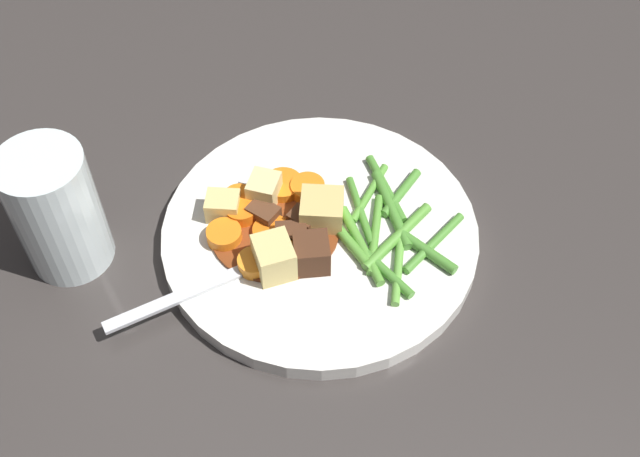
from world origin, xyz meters
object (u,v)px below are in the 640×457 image
carrot_slice_1 (286,251)px  water_glass (56,211)px  potato_chunk_1 (222,211)px  potato_chunk_2 (264,191)px  carrot_slice_0 (239,200)px  carrot_slice_5 (283,186)px  potato_chunk_0 (274,258)px  meat_chunk_3 (312,253)px  carrot_slice_4 (224,235)px  meat_chunk_2 (291,236)px  carrot_slice_3 (241,213)px  fork (221,279)px  potato_chunk_3 (317,210)px  carrot_slice_6 (254,263)px  carrot_slice_7 (308,189)px  meat_chunk_0 (303,222)px  meat_chunk_1 (264,211)px  carrot_slice_2 (272,232)px  dinner_plate (320,234)px

carrot_slice_1 → water_glass: (0.17, 0.02, 0.03)m
potato_chunk_1 → potato_chunk_2: (-0.03, -0.02, 0.00)m
carrot_slice_0 → carrot_slice_5: size_ratio=0.78×
potato_chunk_0 → meat_chunk_3: bearing=-158.8°
carrot_slice_4 → meat_chunk_2: size_ratio=1.13×
carrot_slice_3 → meat_chunk_3: 0.07m
meat_chunk_2 → fork: meat_chunk_2 is taller
potato_chunk_0 → fork: 0.04m
potato_chunk_3 → water_glass: size_ratio=0.31×
carrot_slice_6 → carrot_slice_7: bearing=-107.8°
meat_chunk_0 → carrot_slice_0: bearing=-14.1°
carrot_slice_7 → meat_chunk_3: 0.07m
carrot_slice_1 → meat_chunk_3: meat_chunk_3 is taller
carrot_slice_4 → water_glass: size_ratio=0.26×
meat_chunk_3 → carrot_slice_3: bearing=-27.5°
carrot_slice_5 → potato_chunk_0: bearing=97.7°
potato_chunk_2 → carrot_slice_1: bearing=119.6°
meat_chunk_1 → meat_chunk_0: bearing=170.4°
potato_chunk_1 → meat_chunk_3: size_ratio=0.98×
carrot_slice_1 → carrot_slice_7: (-0.00, -0.07, -0.00)m
carrot_slice_2 → carrot_slice_4: size_ratio=1.09×
carrot_slice_4 → dinner_plate: bearing=-160.6°
potato_chunk_1 → carrot_slice_1: bearing=154.8°
carrot_slice_7 → potato_chunk_2: potato_chunk_2 is taller
meat_chunk_2 → water_glass: (0.17, 0.03, 0.03)m
carrot_slice_1 → carrot_slice_7: size_ratio=1.22×
carrot_slice_0 → carrot_slice_1: bearing=138.0°
meat_chunk_3 → dinner_plate: bearing=-89.9°
carrot_slice_6 → water_glass: 0.15m
carrot_slice_1 → meat_chunk_2: bearing=-92.8°
potato_chunk_1 → meat_chunk_3: (-0.08, 0.03, 0.00)m
potato_chunk_1 → dinner_plate: bearing=-176.7°
carrot_slice_0 → meat_chunk_3: (-0.07, 0.05, 0.01)m
carrot_slice_7 → meat_chunk_2: meat_chunk_2 is taller
meat_chunk_0 → dinner_plate: bearing=-170.8°
dinner_plate → carrot_slice_0: size_ratio=9.92×
potato_chunk_1 → fork: (-0.02, 0.06, -0.01)m
meat_chunk_1 → fork: meat_chunk_1 is taller
potato_chunk_2 → potato_chunk_3: size_ratio=0.77×
carrot_slice_1 → carrot_slice_3: (0.04, -0.03, -0.00)m
dinner_plate → potato_chunk_1: 0.08m
potato_chunk_2 → meat_chunk_0: potato_chunk_2 is taller
potato_chunk_0 → meat_chunk_3: (-0.03, -0.01, -0.00)m
carrot_slice_3 → carrot_slice_6: (-0.02, 0.05, -0.00)m
potato_chunk_2 → carrot_slice_3: bearing=56.5°
meat_chunk_3 → carrot_slice_4: bearing=-7.6°
meat_chunk_0 → meat_chunk_2: bearing=68.9°
potato_chunk_0 → potato_chunk_2: 0.07m
dinner_plate → potato_chunk_3: (0.00, -0.01, 0.02)m
meat_chunk_0 → meat_chunk_1: bearing=-9.6°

